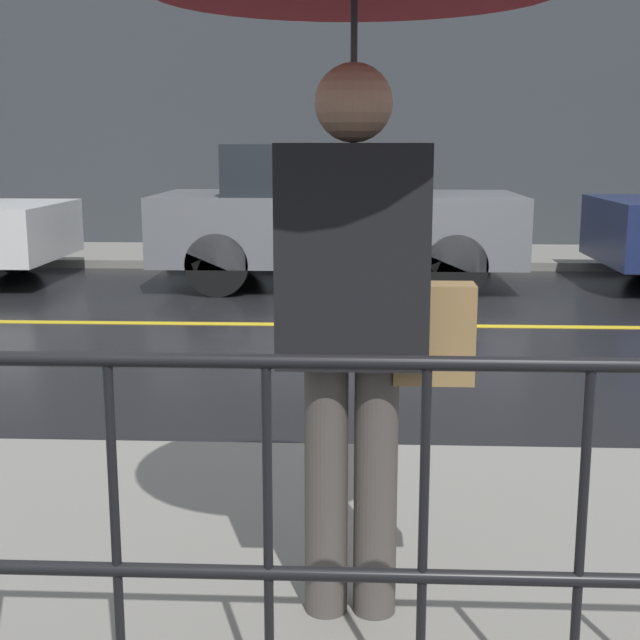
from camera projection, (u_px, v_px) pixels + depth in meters
ground_plane at (400, 326)px, 7.78m from camera, size 80.00×80.00×0.00m
sidewalk_near at (453, 573)px, 3.21m from camera, size 28.00×2.46×0.10m
sidewalk_far at (386, 256)px, 12.13m from camera, size 28.00×2.05×0.10m
lane_marking at (400, 325)px, 7.78m from camera, size 25.20×0.12×0.01m
building_storefront at (387, 29)px, 12.67m from camera, size 28.00×0.30×6.32m
railing_foreground at (503, 505)px, 2.12m from camera, size 12.00×0.04×0.99m
pedestrian at (356, 47)px, 2.51m from camera, size 1.16×1.16×2.14m
car_grey at (334, 214)px, 9.86m from camera, size 3.95×1.79×1.55m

